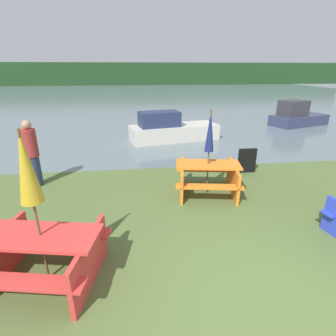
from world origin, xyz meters
name	(u,v)px	position (x,y,z in m)	size (l,w,h in m)	color
ground_plane	(268,316)	(0.00, 0.00, 0.00)	(60.00, 60.00, 0.00)	#516633
water	(148,95)	(0.00, 30.52, 0.00)	(60.00, 50.00, 0.00)	slate
far_treeline	(143,74)	(0.00, 50.52, 2.00)	(80.00, 1.60, 4.00)	#1E3D1E
picnic_table_red	(44,253)	(-3.01, 1.03, 0.47)	(1.88, 1.67, 0.78)	red
picnic_table_orange	(207,176)	(0.13, 3.60, 0.47)	(1.77, 1.62, 0.80)	orange
umbrella_navy	(210,132)	(0.13, 3.60, 1.58)	(0.22, 0.22, 2.11)	brown
umbrella_gold	(26,168)	(-3.01, 1.03, 1.79)	(0.30, 0.30, 2.31)	brown
boat	(171,129)	(-0.09, 8.98, 0.47)	(4.03, 2.11, 1.27)	beige
boat_second	(297,116)	(7.29, 11.34, 0.49)	(3.49, 2.30, 1.38)	#333856
person	(32,154)	(-4.34, 4.62, 0.89)	(0.36, 0.36, 1.78)	#283351
signboard	(247,161)	(1.70, 4.85, 0.38)	(0.55, 0.08, 0.75)	black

